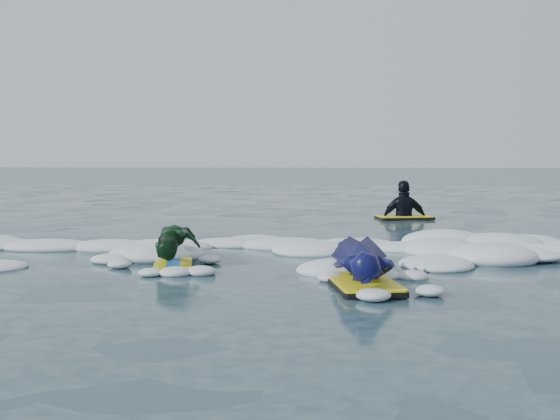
% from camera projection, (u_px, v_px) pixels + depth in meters
% --- Properties ---
extents(ground, '(120.00, 120.00, 0.00)m').
position_uv_depth(ground, '(186.00, 266.00, 8.25)').
color(ground, '#162B35').
rests_on(ground, ground).
extents(foam_band, '(12.00, 3.10, 0.30)m').
position_uv_depth(foam_band, '(200.00, 253.00, 9.28)').
color(foam_band, white).
rests_on(foam_band, ground).
extents(prone_woman_unit, '(0.78, 1.68, 0.43)m').
position_uv_depth(prone_woman_unit, '(362.00, 263.00, 7.03)').
color(prone_woman_unit, black).
rests_on(prone_woman_unit, ground).
extents(prone_child_unit, '(0.65, 1.25, 0.47)m').
position_uv_depth(prone_child_unit, '(176.00, 245.00, 8.24)').
color(prone_child_unit, black).
rests_on(prone_child_unit, ground).
extents(waiting_rider_unit, '(1.19, 0.79, 1.64)m').
position_uv_depth(waiting_rider_unit, '(404.00, 221.00, 14.00)').
color(waiting_rider_unit, black).
rests_on(waiting_rider_unit, ground).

